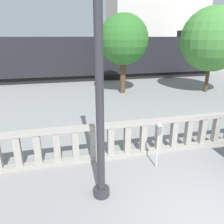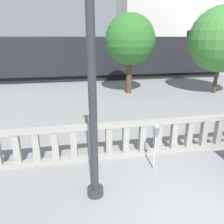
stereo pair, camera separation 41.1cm
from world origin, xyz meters
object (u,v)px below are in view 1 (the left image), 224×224
at_px(train_near, 88,58).
at_px(tree_right, 213,40).
at_px(lamppost, 99,61).
at_px(tree_left, 123,40).
at_px(parking_meter, 159,133).
at_px(train_far, 103,52).

height_order(train_near, tree_right, tree_right).
relative_size(lamppost, train_near, 0.27).
xyz_separation_m(tree_left, tree_right, (6.03, -1.15, 0.02)).
bearing_deg(lamppost, parking_meter, 23.50).
distance_m(parking_meter, train_near, 15.32).
xyz_separation_m(lamppost, train_near, (1.89, 16.12, -1.37)).
relative_size(train_near, tree_left, 4.80).
distance_m(lamppost, tree_left, 10.87).
xyz_separation_m(lamppost, train_far, (5.64, 27.55, -1.61)).
xyz_separation_m(lamppost, tree_right, (9.60, 9.11, 0.28)).
height_order(lamppost, train_far, lamppost).
bearing_deg(tree_left, lamppost, -109.22).
bearing_deg(train_far, train_near, -108.17).
xyz_separation_m(train_far, tree_right, (3.96, -18.45, 1.89)).
xyz_separation_m(parking_meter, train_near, (-0.00, 15.30, 0.82)).
relative_size(train_far, tree_left, 3.71).
distance_m(train_near, tree_left, 6.31).
bearing_deg(tree_right, parking_meter, -132.96).
distance_m(train_far, tree_right, 18.96).
xyz_separation_m(train_near, tree_left, (1.69, -5.86, 1.63)).
xyz_separation_m(lamppost, parking_meter, (1.89, 0.82, -2.19)).
bearing_deg(lamppost, train_near, 83.33).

